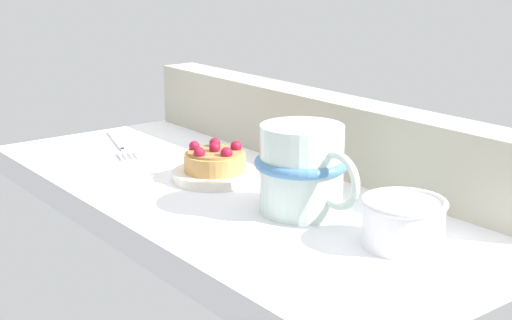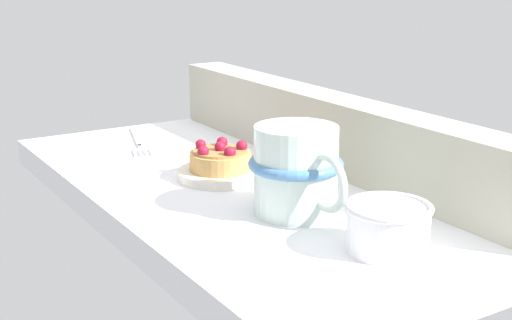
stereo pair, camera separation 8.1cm
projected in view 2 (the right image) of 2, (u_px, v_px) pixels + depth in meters
ground_plane at (236, 196)px, 87.23cm from camera, size 68.75×33.30×3.37cm
window_rail_back at (330, 131)px, 92.61cm from camera, size 67.37×5.51×9.08cm
dessert_plate at (220, 174)px, 88.29cm from camera, size 10.32×10.32×1.12cm
raspberry_tart at (220, 159)px, 87.75cm from camera, size 7.40×7.40×3.50cm
coffee_mug at (299, 169)px, 75.38cm from camera, size 13.24×9.88×9.32cm
dessert_fork at (138, 141)px, 105.14cm from camera, size 16.41×6.48×0.60cm
sugar_bowl at (388, 226)px, 66.17cm from camera, size 8.02×8.02×4.55cm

